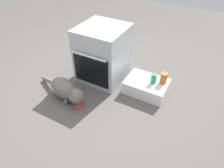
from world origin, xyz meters
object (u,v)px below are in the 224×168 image
pantry_cabinet (146,86)px  soda_can (154,78)px  food_bowl (78,105)px  cat (66,89)px  oven (103,54)px  sauce_jar (164,78)px

pantry_cabinet → soda_can: 0.16m
food_bowl → cat: size_ratio=0.14×
pantry_cabinet → oven: bearing=177.3°
pantry_cabinet → sauce_jar: (0.18, 0.05, 0.15)m
pantry_cabinet → cat: bearing=-144.5°
oven → cat: oven is taller
oven → soda_can: oven is taller
food_bowl → oven: bearing=93.3°
cat → soda_can: bearing=47.6°
oven → cat: 0.66m
oven → soda_can: 0.72m
sauce_jar → soda_can: bearing=-155.7°
oven → pantry_cabinet: bearing=-2.7°
soda_can → food_bowl: bearing=-136.7°
pantry_cabinet → soda_can: (0.07, 0.01, 0.14)m
oven → pantry_cabinet: 0.69m
sauce_jar → pantry_cabinet: bearing=-163.0°
pantry_cabinet → cat: cat is taller
sauce_jar → oven: bearing=-178.3°
pantry_cabinet → soda_can: bearing=5.6°
food_bowl → cat: 0.24m
sauce_jar → soda_can: 0.11m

